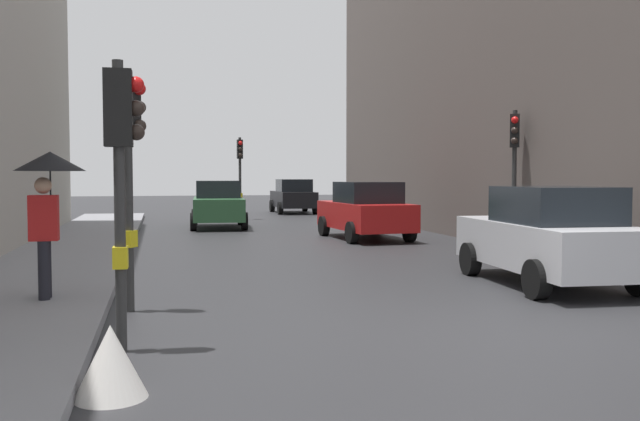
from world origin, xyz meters
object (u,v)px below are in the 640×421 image
Objects in this scene: traffic_light_near_left at (121,152)px; pedestrian_with_umbrella at (48,183)px; warning_sign_triangle at (111,361)px; traffic_light_mid_street at (514,154)px; car_green_estate at (218,204)px; car_red_sedan at (365,210)px; traffic_light_far_median at (240,163)px; traffic_light_near_right at (130,146)px; car_silver_hatchback at (549,236)px; car_dark_suv at (293,196)px.

pedestrian_with_umbrella is at bearing 113.06° from traffic_light_near_left.
traffic_light_mid_street is at bearing 46.45° from warning_sign_triangle.
car_green_estate is 6.97m from car_red_sedan.
traffic_light_far_median reaches higher than pedestrian_with_umbrella.
warning_sign_triangle is (1.14, -4.37, -1.52)m from pedestrian_with_umbrella.
car_red_sedan is (6.57, 10.09, -1.49)m from traffic_light_near_right.
warning_sign_triangle is at bearing -90.40° from traffic_light_near_right.
traffic_light_near_right is 10.90m from traffic_light_mid_street.
traffic_light_near_left is 7.89m from car_silver_hatchback.
car_dark_suv is at bearing 73.95° from traffic_light_near_right.
car_red_sedan is at bearing 121.79° from traffic_light_mid_street.
traffic_light_far_median is 10.72m from car_red_sedan.
traffic_light_far_median reaches higher than traffic_light_near_left.
traffic_light_mid_street is at bearing -56.17° from car_green_estate.
traffic_light_near_right is at bearing 89.60° from warning_sign_triangle.
car_green_estate is at bearing -106.45° from traffic_light_far_median.
pedestrian_with_umbrella is (-1.17, 2.74, -0.37)m from traffic_light_near_left.
car_silver_hatchback is at bearing -90.10° from car_dark_suv.
car_green_estate is at bearing 76.40° from pedestrian_with_umbrella.
pedestrian_with_umbrella is at bearing -177.74° from car_silver_hatchback.
traffic_light_mid_street is at bearing 41.30° from traffic_light_near_left.
traffic_light_near_left is 3.00m from pedestrian_with_umbrella.
car_dark_suv is 29.80m from warning_sign_triangle.
traffic_light_mid_street is (5.33, -14.53, -0.02)m from traffic_light_far_median.
traffic_light_mid_street reaches higher than car_silver_hatchback.
pedestrian_with_umbrella is 3.29× the size of warning_sign_triangle.
traffic_light_far_median is 0.85× the size of car_silver_hatchback.
traffic_light_near_left is at bearing -99.75° from traffic_light_far_median.
traffic_light_near_left is 0.93× the size of traffic_light_near_right.
traffic_light_near_left is at bearing -104.76° from car_dark_suv.
traffic_light_near_left is at bearing -98.00° from car_green_estate.
traffic_light_mid_street reaches higher than pedestrian_with_umbrella.
traffic_light_near_right is at bearing -173.76° from car_silver_hatchback.
car_silver_hatchback is (-2.08, -5.03, -1.61)m from traffic_light_mid_street.
traffic_light_mid_street reaches higher than car_red_sedan.
car_dark_suv and car_red_sedan have the same top height.
car_dark_suv is at bearing 87.63° from car_red_sedan.
traffic_light_mid_street is 19.35m from car_dark_suv.
traffic_light_near_left is at bearing -117.95° from car_red_sedan.
traffic_light_mid_street reaches higher than car_dark_suv.
car_green_estate is (-1.35, -4.56, -1.63)m from traffic_light_far_median.
car_green_estate is at bearing 123.83° from traffic_light_mid_street.
traffic_light_far_median is at bearing 99.45° from car_silver_hatchback.
car_dark_suv is 10.31m from car_green_estate.
car_dark_suv is at bearing 75.24° from traffic_light_near_left.
traffic_light_near_left reaches higher than pedestrian_with_umbrella.
traffic_light_far_median is 0.85× the size of car_green_estate.
traffic_light_mid_street is at bearing -58.21° from car_red_sedan.
car_silver_hatchback is (7.14, 3.07, -1.34)m from traffic_light_near_left.
warning_sign_triangle is (-7.21, -28.91, -0.55)m from car_dark_suv.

